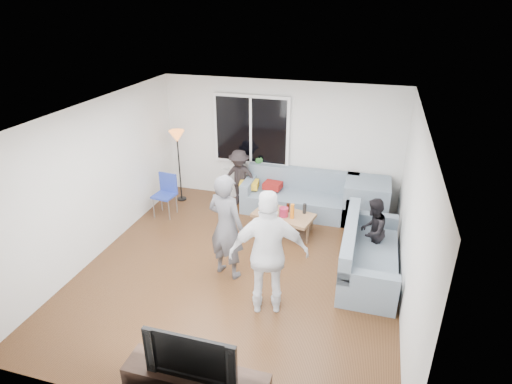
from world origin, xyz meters
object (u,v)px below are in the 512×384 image
(player_right, at_px, (269,254))
(spectator_back, at_px, (239,178))
(coffee_table, at_px, (283,223))
(floor_lamp, at_px, (179,167))
(sofa_back_section, at_px, (299,194))
(side_chair, at_px, (164,196))
(television, at_px, (194,351))
(player_left, at_px, (226,227))
(sofa_right_section, at_px, (370,251))
(spectator_right, at_px, (372,231))

(player_right, relative_size, spectator_back, 1.51)
(coffee_table, distance_m, spectator_back, 1.56)
(coffee_table, distance_m, floor_lamp, 2.66)
(sofa_back_section, xyz_separation_m, floor_lamp, (-2.59, -0.12, 0.36))
(sofa_back_section, distance_m, side_chair, 2.73)
(player_right, xyz_separation_m, television, (-0.37, -1.71, -0.19))
(player_right, bearing_deg, coffee_table, -99.12)
(player_right, bearing_deg, player_left, -53.18)
(sofa_right_section, bearing_deg, spectator_back, 56.71)
(floor_lamp, relative_size, player_left, 0.90)
(sofa_right_section, distance_m, player_right, 1.91)
(sofa_back_section, bearing_deg, player_right, -87.32)
(coffee_table, relative_size, spectator_right, 0.96)
(sofa_back_section, xyz_separation_m, spectator_right, (1.48, -1.41, 0.15))
(sofa_right_section, height_order, coffee_table, sofa_right_section)
(player_left, relative_size, spectator_right, 1.51)
(floor_lamp, height_order, television, floor_lamp)
(sofa_right_section, bearing_deg, floor_lamp, 67.65)
(sofa_right_section, height_order, side_chair, side_chair)
(spectator_right, bearing_deg, player_left, -49.22)
(side_chair, distance_m, player_left, 2.48)
(sofa_right_section, distance_m, spectator_back, 3.32)
(sofa_right_section, bearing_deg, sofa_back_section, 39.64)
(side_chair, distance_m, floor_lamp, 0.84)
(sofa_right_section, distance_m, spectator_right, 0.41)
(sofa_right_section, height_order, floor_lamp, floor_lamp)
(player_left, bearing_deg, spectator_right, -138.07)
(floor_lamp, distance_m, player_right, 4.02)
(coffee_table, height_order, side_chair, side_chair)
(spectator_right, xyz_separation_m, television, (-1.71, -3.36, 0.16))
(spectator_back, xyz_separation_m, television, (1.07, -4.80, 0.12))
(sofa_right_section, bearing_deg, player_left, 106.17)
(sofa_right_section, xyz_separation_m, player_left, (-2.18, -0.63, 0.44))
(sofa_right_section, bearing_deg, player_right, 133.42)
(coffee_table, distance_m, television, 3.90)
(floor_lamp, xyz_separation_m, television, (2.36, -4.65, -0.05))
(coffee_table, bearing_deg, sofa_right_section, -28.74)
(floor_lamp, bearing_deg, player_right, -47.14)
(coffee_table, xyz_separation_m, side_chair, (-2.47, 0.03, 0.23))
(player_left, xyz_separation_m, spectator_back, (-0.59, 2.45, -0.25))
(floor_lamp, distance_m, spectator_back, 1.32)
(side_chair, height_order, spectator_back, spectator_back)
(sofa_right_section, relative_size, spectator_back, 1.64)
(floor_lamp, xyz_separation_m, player_right, (2.73, -2.94, 0.15))
(sofa_back_section, relative_size, coffee_table, 2.09)
(side_chair, distance_m, spectator_back, 1.59)
(spectator_back, height_order, television, spectator_back)
(player_right, xyz_separation_m, spectator_back, (-1.43, 3.09, -0.31))
(spectator_right, relative_size, spectator_back, 0.94)
(spectator_right, bearing_deg, coffee_table, -91.41)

